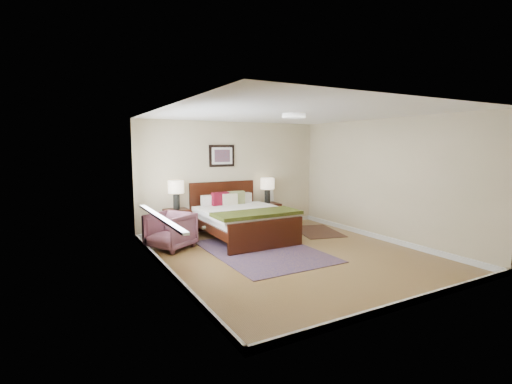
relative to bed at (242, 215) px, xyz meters
The scene contains 18 objects.
floor 1.59m from the bed, 79.69° to the right, with size 5.00×5.00×0.00m, color olive.
back_wall 1.28m from the bed, 75.12° to the left, with size 4.50×0.04×2.50m, color beige.
front_wall 4.06m from the bed, 86.12° to the right, with size 4.50×0.04×2.50m, color beige.
left_wall 2.58m from the bed, 143.15° to the right, with size 0.04×5.00×2.50m, color beige.
right_wall 3.02m from the bed, 30.49° to the right, with size 0.04×5.00×2.50m, color beige.
ceiling 2.49m from the bed, 79.69° to the right, with size 4.50×5.00×0.02m, color white.
window 2.25m from the bed, 157.85° to the right, with size 0.11×2.72×1.32m.
door 3.82m from the bed, 121.23° to the right, with size 0.06×1.00×2.18m.
ceil_fixture 2.47m from the bed, 79.69° to the right, with size 0.44×0.44×0.08m.
bed is the anchor object (origin of this frame).
wall_art 1.56m from the bed, 89.96° to the left, with size 0.62×0.05×0.50m.
nightstand_left 1.38m from the bed, 146.35° to the left, with size 0.51×0.45×0.60m.
nightstand_right 1.35m from the bed, 35.13° to the left, with size 0.57×0.43×0.56m.
lamp_left 1.48m from the bed, 145.63° to the left, with size 0.33×0.33×0.61m.
lamp_right 1.43m from the bed, 35.62° to the left, with size 0.33×0.33×0.61m.
armchair 1.54m from the bed, behind, with size 0.74×0.76×0.69m, color brown.
rug_persian 1.16m from the bed, 94.43° to the right, with size 1.83×2.58×0.01m, color #0D0F44.
rug_navy 1.89m from the bed, ahead, with size 0.87×1.31×0.01m, color black.
Camera 1 is at (-3.71, -5.34, 1.94)m, focal length 26.00 mm.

